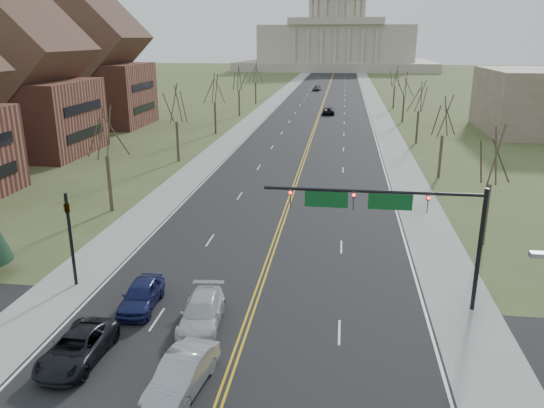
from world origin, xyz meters
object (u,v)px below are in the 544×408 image
(signal_left, at_px, (70,229))
(car_far_sb, at_px, (317,88))
(car_sb_outer_lead, at_px, (77,348))
(car_far_nb, at_px, (329,111))
(signal_mast, at_px, (389,210))
(car_sb_inner_lead, at_px, (182,374))
(car_sb_outer_second, at_px, (141,295))
(car_sb_inner_second, at_px, (202,313))

(signal_left, xyz_separation_m, car_far_sb, (8.42, 127.88, -2.88))
(car_sb_outer_lead, relative_size, car_far_nb, 1.02)
(signal_mast, relative_size, car_sb_inner_lead, 2.47)
(car_sb_outer_second, xyz_separation_m, car_far_nb, (8.15, 81.40, -0.08))
(car_sb_outer_second, height_order, car_far_sb, car_far_sb)
(signal_left, relative_size, car_sb_outer_lead, 1.18)
(signal_left, distance_m, car_sb_inner_lead, 13.73)
(car_far_nb, bearing_deg, signal_left, 79.97)
(car_sb_inner_lead, xyz_separation_m, car_sb_outer_lead, (-5.63, 1.50, -0.10))
(car_sb_outer_lead, bearing_deg, car_far_sb, 89.76)
(signal_mast, xyz_separation_m, car_sb_inner_lead, (-9.24, -9.27, -4.94))
(car_sb_outer_lead, xyz_separation_m, car_far_nb, (9.25, 86.90, -0.01))
(car_far_sb, bearing_deg, car_sb_inner_lead, -82.38)
(car_sb_inner_lead, distance_m, car_far_nb, 88.48)
(signal_left, relative_size, car_far_nb, 1.20)
(car_sb_outer_lead, bearing_deg, car_sb_inner_second, 39.92)
(signal_left, relative_size, car_sb_inner_lead, 1.22)
(car_sb_inner_lead, relative_size, car_sb_outer_second, 1.08)
(car_sb_inner_second, bearing_deg, car_far_nb, 82.14)
(signal_left, xyz_separation_m, car_sb_inner_second, (9.14, -3.77, -2.95))
(signal_left, distance_m, car_sb_inner_second, 10.32)
(car_sb_inner_lead, bearing_deg, car_sb_outer_lead, 173.00)
(signal_mast, bearing_deg, car_far_sb, 94.71)
(car_sb_outer_second, distance_m, car_far_sb, 130.19)
(car_sb_outer_second, bearing_deg, car_sb_inner_lead, -60.62)
(signal_left, height_order, car_far_sb, signal_left)
(car_sb_outer_lead, bearing_deg, signal_left, 119.33)
(signal_left, relative_size, car_far_sb, 1.24)
(signal_left, distance_m, car_sb_outer_lead, 9.27)
(car_sb_inner_lead, height_order, car_sb_inner_second, car_sb_inner_lead)
(car_sb_outer_second, bearing_deg, car_far_sb, 85.11)
(car_far_nb, bearing_deg, car_sb_inner_lead, 87.18)
(car_far_nb, xyz_separation_m, car_far_sb, (-4.92, 48.75, 0.13))
(signal_mast, height_order, signal_left, signal_mast)
(car_sb_inner_second, xyz_separation_m, car_sb_outer_second, (-3.95, 1.50, 0.03))
(signal_mast, xyz_separation_m, car_sb_outer_second, (-13.76, -2.26, -4.97))
(car_sb_outer_lead, height_order, car_far_sb, car_far_sb)
(signal_left, xyz_separation_m, car_sb_outer_lead, (4.08, -7.76, -2.99))
(car_sb_inner_lead, height_order, car_far_sb, car_far_sb)
(signal_left, xyz_separation_m, car_sb_inner_lead, (9.71, -9.27, -2.89))
(car_sb_outer_lead, height_order, car_far_nb, car_sb_outer_lead)
(signal_mast, distance_m, car_sb_outer_lead, 17.51)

